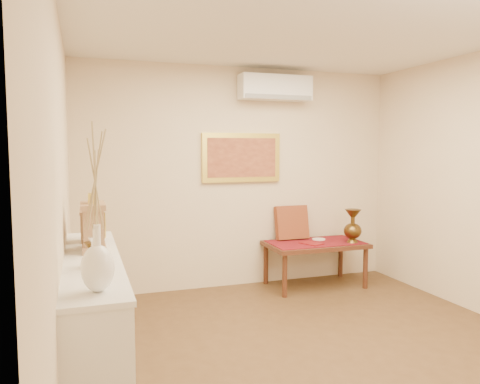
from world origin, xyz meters
name	(u,v)px	position (x,y,z in m)	size (l,w,h in m)	color
floor	(330,359)	(0.00, 0.00, 0.00)	(4.50, 4.50, 0.00)	brown
ceiling	(336,18)	(0.00, 0.00, 2.70)	(4.50, 4.50, 0.00)	silver
wall_back	(241,178)	(0.00, 2.25, 1.35)	(4.00, 0.02, 2.70)	beige
wall_left	(62,204)	(-2.00, 0.00, 1.35)	(0.02, 4.50, 2.70)	beige
white_vase	(96,206)	(-1.81, -0.79, 1.42)	(0.17, 0.17, 0.88)	white
candlestick	(93,254)	(-1.82, -0.37, 1.08)	(0.10, 0.10, 0.21)	silver
brass_urn_small	(90,251)	(-1.83, -0.25, 1.08)	(0.09, 0.09, 0.20)	brown
table_cloth	(315,242)	(0.85, 1.88, 0.55)	(1.14, 0.59, 0.01)	maroon
brass_urn_tall	(353,222)	(1.27, 1.71, 0.81)	(0.22, 0.22, 0.50)	brown
plate	(319,239)	(0.96, 1.99, 0.56)	(0.17, 0.17, 0.01)	white
menu	(311,243)	(0.75, 1.79, 0.56)	(0.18, 0.25, 0.01)	maroon
cushion	(292,223)	(0.65, 2.14, 0.77)	(0.43, 0.10, 0.43)	maroon
display_ledge	(94,329)	(-1.82, 0.00, 0.49)	(0.37, 2.02, 0.98)	white
mantel_clock	(94,226)	(-1.80, 0.25, 1.15)	(0.17, 0.36, 0.41)	#A17853
wooden_chest	(91,226)	(-1.81, 0.60, 1.10)	(0.16, 0.21, 0.24)	#A17853
low_table	(315,248)	(0.85, 1.88, 0.48)	(1.20, 0.70, 0.55)	#4E2617
painting	(241,158)	(0.00, 2.22, 1.60)	(1.00, 0.06, 0.60)	gold
ac_unit	(275,88)	(0.40, 2.12, 2.45)	(0.90, 0.25, 0.30)	white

